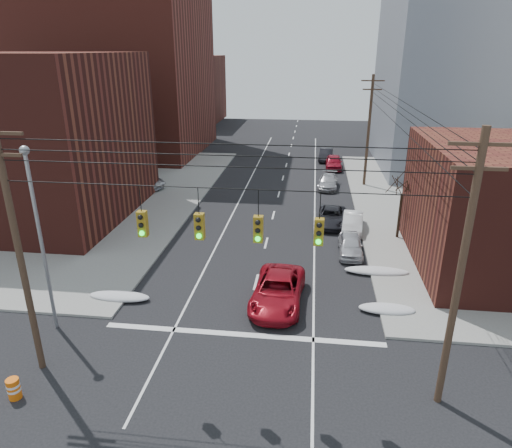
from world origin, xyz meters
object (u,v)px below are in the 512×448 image
(parked_car_b, at_px, (353,223))
(parked_car_e, at_px, (334,162))
(lot_car_b, at_px, (140,181))
(construction_barrel, at_px, (14,388))
(parked_car_c, at_px, (331,217))
(lot_car_a, at_px, (104,204))
(parked_car_f, at_px, (326,155))
(lot_car_c, at_px, (52,222))
(lot_car_d, at_px, (87,188))
(red_pickup, at_px, (278,291))
(parked_car_d, at_px, (328,182))
(parked_car_a, at_px, (350,245))

(parked_car_b, distance_m, parked_car_e, 19.70)
(lot_car_b, bearing_deg, construction_barrel, -157.70)
(parked_car_c, bearing_deg, lot_car_a, -176.46)
(parked_car_c, height_order, parked_car_f, parked_car_f)
(lot_car_c, bearing_deg, lot_car_a, -25.52)
(lot_car_a, height_order, lot_car_d, lot_car_d)
(construction_barrel, bearing_deg, lot_car_c, 115.32)
(lot_car_d, bearing_deg, lot_car_c, 172.55)
(red_pickup, xyz_separation_m, lot_car_b, (-15.42, 20.17, 0.07))
(lot_car_c, bearing_deg, construction_barrel, -156.06)
(parked_car_b, distance_m, parked_car_c, 2.01)
(parked_car_d, relative_size, lot_car_a, 1.23)
(parked_car_c, height_order, construction_barrel, parked_car_c)
(parked_car_c, xyz_separation_m, parked_car_e, (0.82, 18.47, 0.13))
(parked_car_b, bearing_deg, lot_car_d, 171.87)
(parked_car_a, bearing_deg, lot_car_a, 164.06)
(lot_car_b, xyz_separation_m, construction_barrel, (5.42, -28.83, -0.40))
(parked_car_f, height_order, lot_car_a, parked_car_f)
(lot_car_c, xyz_separation_m, construction_barrel, (8.17, -17.26, -0.32))
(lot_car_d, bearing_deg, construction_barrel, -176.91)
(parked_car_e, height_order, lot_car_a, parked_car_e)
(parked_car_e, relative_size, lot_car_c, 1.06)
(red_pickup, height_order, lot_car_d, red_pickup)
(parked_car_b, relative_size, construction_barrel, 4.69)
(parked_car_c, bearing_deg, construction_barrel, -116.66)
(parked_car_b, height_order, construction_barrel, parked_car_b)
(construction_barrel, bearing_deg, parked_car_e, 70.47)
(parked_car_a, height_order, lot_car_c, lot_car_c)
(lot_car_b, xyz_separation_m, lot_car_d, (-4.30, -2.55, -0.08))
(lot_car_b, bearing_deg, lot_car_c, 178.28)
(parked_car_f, bearing_deg, parked_car_e, -74.42)
(lot_car_b, height_order, lot_car_c, lot_car_b)
(red_pickup, xyz_separation_m, parked_car_e, (4.12, 31.15, -0.01))
(parked_car_a, bearing_deg, parked_car_d, 94.75)
(parked_car_d, bearing_deg, parked_car_f, 95.11)
(parked_car_f, bearing_deg, parked_car_c, -85.39)
(red_pickup, bearing_deg, parked_car_b, 69.95)
(parked_car_b, xyz_separation_m, parked_car_e, (-0.78, 19.68, 0.09))
(parked_car_b, relative_size, lot_car_d, 1.13)
(parked_car_b, bearing_deg, parked_car_d, 103.75)
(construction_barrel, bearing_deg, red_pickup, 40.89)
(parked_car_e, height_order, construction_barrel, parked_car_e)
(parked_car_d, bearing_deg, parked_car_b, -77.04)
(lot_car_d, bearing_deg, parked_car_e, -77.63)
(parked_car_c, height_order, lot_car_d, lot_car_d)
(red_pickup, distance_m, parked_car_a, 8.40)
(lot_car_a, bearing_deg, parked_car_d, -69.59)
(red_pickup, relative_size, parked_car_d, 1.27)
(parked_car_d, height_order, parked_car_e, parked_car_e)
(parked_car_b, height_order, lot_car_a, parked_car_b)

